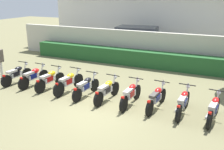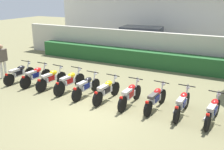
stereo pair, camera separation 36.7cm
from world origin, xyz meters
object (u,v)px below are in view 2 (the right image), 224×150
motorcycle_in_row_3 (70,81)px  motorcycle_in_row_0 (19,73)px  motorcycle_in_row_2 (51,78)px  motorcycle_in_row_5 (107,90)px  inspector_person (2,58)px  motorcycle_in_row_4 (86,86)px  motorcycle_in_row_7 (156,98)px  motorcycle_in_row_8 (182,103)px  parked_car (143,41)px  motorcycle_in_row_9 (213,110)px  motorcycle_in_row_1 (36,75)px  motorcycle_in_row_6 (130,94)px

motorcycle_in_row_3 → motorcycle_in_row_0: bearing=95.9°
motorcycle_in_row_2 → motorcycle_in_row_5: (2.88, -0.14, 0.00)m
motorcycle_in_row_5 → inspector_person: size_ratio=1.09×
motorcycle_in_row_3 → motorcycle_in_row_4: motorcycle_in_row_3 is taller
motorcycle_in_row_7 → inspector_person: 7.97m
motorcycle_in_row_8 → motorcycle_in_row_0: bearing=92.1°
motorcycle_in_row_2 → motorcycle_in_row_4: (1.92, -0.11, -0.00)m
motorcycle_in_row_7 → inspector_person: size_ratio=1.10×
parked_car → motorcycle_in_row_0: bearing=-115.5°
motorcycle_in_row_2 → motorcycle_in_row_9: 6.82m
motorcycle_in_row_0 → motorcycle_in_row_3: bearing=-86.2°
motorcycle_in_row_3 → motorcycle_in_row_5: bearing=-90.6°
parked_car → motorcycle_in_row_4: bearing=-90.1°
parked_car → motorcycle_in_row_3: parked_car is taller
motorcycle_in_row_1 → motorcycle_in_row_4: (2.84, -0.11, -0.01)m
motorcycle_in_row_5 → motorcycle_in_row_9: motorcycle_in_row_9 is taller
motorcycle_in_row_3 → motorcycle_in_row_6: motorcycle_in_row_3 is taller
motorcycle_in_row_6 → motorcycle_in_row_9: (2.94, -0.04, -0.00)m
parked_car → motorcycle_in_row_0: (-3.17, -8.24, -0.50)m
motorcycle_in_row_4 → motorcycle_in_row_8: motorcycle_in_row_8 is taller
motorcycle_in_row_2 → motorcycle_in_row_6: motorcycle_in_row_6 is taller
motorcycle_in_row_0 → motorcycle_in_row_8: (7.70, 0.01, 0.01)m
motorcycle_in_row_0 → motorcycle_in_row_5: size_ratio=0.99×
motorcycle_in_row_4 → motorcycle_in_row_7: 2.94m
parked_car → motorcycle_in_row_8: bearing=-65.7°
motorcycle_in_row_5 → motorcycle_in_row_6: 1.00m
motorcycle_in_row_3 → motorcycle_in_row_5: size_ratio=1.06×
motorcycle_in_row_1 → motorcycle_in_row_3: bearing=-86.6°
motorcycle_in_row_0 → motorcycle_in_row_9: bearing=-88.6°
motorcycle_in_row_7 → motorcycle_in_row_9: bearing=-88.3°
motorcycle_in_row_0 → motorcycle_in_row_3: (2.88, 0.09, 0.02)m
motorcycle_in_row_2 → motorcycle_in_row_4: bearing=-88.9°
motorcycle_in_row_0 → motorcycle_in_row_1: 0.97m
inspector_person → motorcycle_in_row_3: bearing=-0.3°
parked_car → motorcycle_in_row_6: 8.72m
motorcycle_in_row_2 → motorcycle_in_row_9: bearing=-87.1°
inspector_person → motorcycle_in_row_7: bearing=-0.7°
motorcycle_in_row_3 → motorcycle_in_row_9: bearing=-87.7°
motorcycle_in_row_1 → motorcycle_in_row_8: (6.73, -0.06, 0.00)m
parked_car → motorcycle_in_row_1: bearing=-109.6°
parked_car → motorcycle_in_row_2: parked_car is taller
motorcycle_in_row_2 → motorcycle_in_row_8: size_ratio=0.97×
motorcycle_in_row_0 → motorcycle_in_row_7: same height
motorcycle_in_row_2 → inspector_person: size_ratio=1.09×
motorcycle_in_row_7 → inspector_person: (-7.95, 0.09, 0.57)m
parked_car → motorcycle_in_row_0: parked_car is taller
motorcycle_in_row_0 → motorcycle_in_row_9: (8.71, -0.10, 0.01)m
motorcycle_in_row_4 → motorcycle_in_row_7: bearing=-85.2°
motorcycle_in_row_4 → motorcycle_in_row_8: size_ratio=0.97×
motorcycle_in_row_4 → motorcycle_in_row_3: bearing=85.6°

